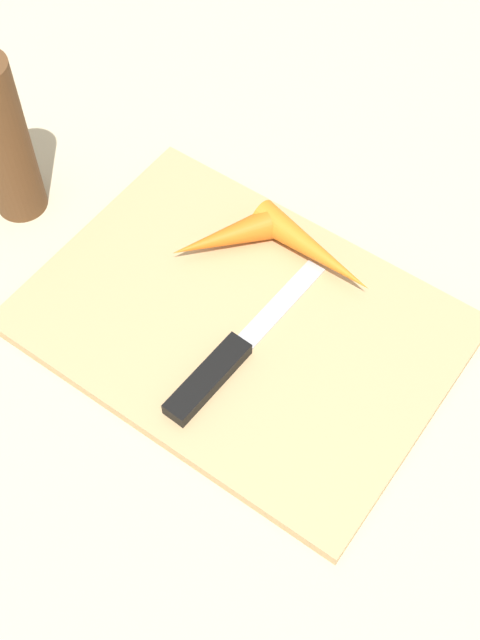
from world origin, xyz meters
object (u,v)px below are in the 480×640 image
(knife, at_px, (218,368))
(carrot_long, at_px, (313,250))
(carrot_short, at_px, (221,238))
(cutting_board, at_px, (240,324))
(pepper_grinder, at_px, (3,141))

(knife, relative_size, carrot_long, 1.59)
(carrot_long, bearing_deg, knife, -82.67)
(knife, bearing_deg, carrot_long, 2.81)
(carrot_short, bearing_deg, cutting_board, 80.71)
(cutting_board, relative_size, carrot_short, 3.87)
(carrot_short, bearing_deg, pepper_grinder, -40.11)
(pepper_grinder, bearing_deg, knife, 170.36)
(knife, distance_m, carrot_short, 0.13)
(carrot_long, xyz_separation_m, pepper_grinder, (0.27, 0.10, 0.06))
(cutting_board, xyz_separation_m, carrot_long, (-0.02, -0.09, 0.02))
(carrot_short, distance_m, pepper_grinder, 0.21)
(cutting_board, relative_size, pepper_grinder, 2.14)
(carrot_long, bearing_deg, cutting_board, -92.29)
(cutting_board, height_order, carrot_long, carrot_long)
(knife, bearing_deg, pepper_grinder, 83.10)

